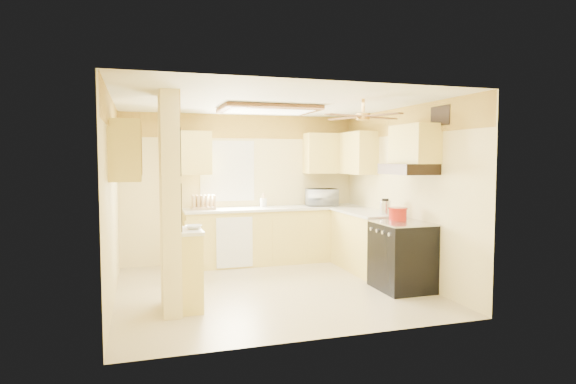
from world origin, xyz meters
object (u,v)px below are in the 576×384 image
object	(u,v)px
bowl	(194,227)
dutch_oven	(398,214)
microwave	(322,197)
kettle	(385,207)
stove	(402,256)

from	to	relation	value
bowl	dutch_oven	distance (m)	2.79
microwave	kettle	distance (m)	1.59
stove	bowl	size ratio (longest dim) A/B	4.77
bowl	kettle	distance (m)	2.91
kettle	bowl	bearing A→B (deg)	-167.43
stove	dutch_oven	world-z (taller)	dutch_oven
microwave	bowl	distance (m)	3.27
microwave	dutch_oven	world-z (taller)	microwave
microwave	dutch_oven	xyz separation A→B (m)	(0.35, -1.98, -0.08)
bowl	dutch_oven	size ratio (longest dim) A/B	0.74
stove	bowl	xyz separation A→B (m)	(-2.75, -0.00, 0.50)
microwave	stove	bearing A→B (deg)	107.60
kettle	stove	bearing A→B (deg)	-97.60
stove	microwave	distance (m)	2.28
dutch_oven	kettle	size ratio (longest dim) A/B	1.11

